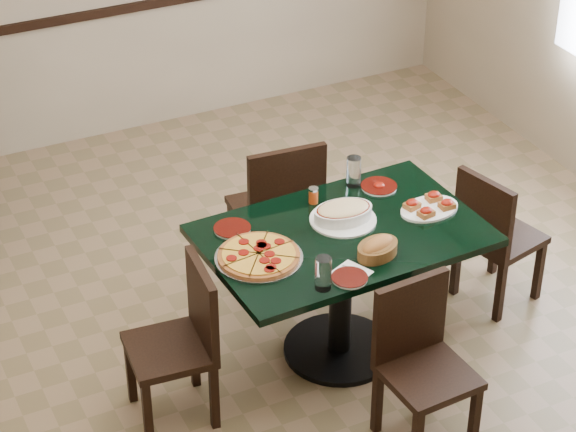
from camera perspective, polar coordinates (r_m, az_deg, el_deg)
name	(u,v)px	position (r m, az deg, el deg)	size (l,w,h in m)	color
floor	(292,354)	(5.91, 0.20, -7.02)	(5.50, 5.50, 0.00)	#7A6146
main_table	(342,262)	(5.59, 2.74, -2.37)	(1.39, 0.93, 0.75)	black
chair_far	(280,206)	(6.11, -0.42, 0.49)	(0.47, 0.47, 0.93)	black
chair_near	(420,356)	(5.22, 6.71, -7.07)	(0.41, 0.41, 0.82)	black
chair_right	(493,233)	(6.12, 10.38, -0.83)	(0.46, 0.46, 0.82)	black
chair_left	(184,336)	(5.32, -5.31, -6.07)	(0.42, 0.42, 0.83)	black
pepperoni_pizza	(259,256)	(5.28, -1.50, -2.04)	(0.42, 0.42, 0.04)	silver
lasagna_casserole	(343,213)	(5.55, 2.82, 0.16)	(0.33, 0.33, 0.09)	white
bread_basket	(377,248)	(5.31, 4.57, -1.63)	(0.26, 0.22, 0.10)	brown
bruschetta_platter	(429,206)	(5.68, 7.20, 0.50)	(0.34, 0.25, 0.05)	white
side_plate_near	(350,278)	(5.16, 3.15, -3.16)	(0.17, 0.17, 0.02)	white
side_plate_far_r	(379,186)	(5.85, 4.64, 1.52)	(0.19, 0.19, 0.03)	white
side_plate_far_l	(232,229)	(5.50, -2.85, -0.64)	(0.18, 0.18, 0.02)	white
napkin_setting	(351,273)	(5.20, 3.23, -2.90)	(0.20, 0.20, 0.01)	white
water_glass_a	(354,172)	(5.82, 3.35, 2.27)	(0.08, 0.08, 0.16)	silver
water_glass_b	(323,273)	(5.06, 1.80, -2.93)	(0.08, 0.08, 0.16)	silver
pepper_shaker	(313,195)	(5.69, 1.30, 1.07)	(0.05, 0.05, 0.09)	#B64013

